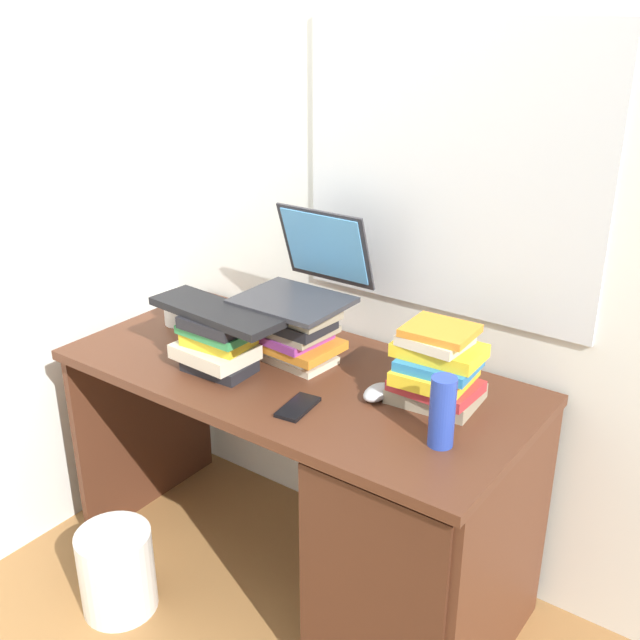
{
  "coord_description": "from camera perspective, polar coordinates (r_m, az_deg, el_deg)",
  "views": [
    {
      "loc": [
        1.2,
        -1.53,
        1.71
      ],
      "look_at": [
        0.09,
        0.01,
        0.9
      ],
      "focal_mm": 42.49,
      "sensor_mm": 36.0,
      "label": 1
    }
  ],
  "objects": [
    {
      "name": "ground_plane",
      "position": [
        2.58,
        -1.72,
        -18.4
      ],
      "size": [
        6.0,
        6.0,
        0.0
      ],
      "primitive_type": "plane",
      "color": "olive"
    },
    {
      "name": "wall_back",
      "position": [
        2.28,
        3.75,
        12.61
      ],
      "size": [
        6.0,
        0.06,
        2.6
      ],
      "color": "silver",
      "rests_on": "ground"
    },
    {
      "name": "wall_left",
      "position": [
        2.59,
        -17.6,
        12.88
      ],
      "size": [
        0.05,
        6.0,
        2.6
      ],
      "primitive_type": "cube",
      "color": "silver",
      "rests_on": "ground"
    },
    {
      "name": "desk",
      "position": [
        2.17,
        5.22,
        -14.35
      ],
      "size": [
        1.37,
        0.65,
        0.72
      ],
      "color": "#4C2819",
      "rests_on": "ground"
    },
    {
      "name": "book_stack_tall",
      "position": [
        2.2,
        -1.87,
        -0.9
      ],
      "size": [
        0.26,
        0.2,
        0.18
      ],
      "color": "beige",
      "rests_on": "desk"
    },
    {
      "name": "book_stack_keyboard_riser",
      "position": [
        2.17,
        -7.71,
        -1.7
      ],
      "size": [
        0.23,
        0.18,
        0.17
      ],
      "color": "black",
      "rests_on": "desk"
    },
    {
      "name": "book_stack_side",
      "position": [
        1.99,
        8.79,
        -3.66
      ],
      "size": [
        0.24,
        0.22,
        0.22
      ],
      "color": "gray",
      "rests_on": "desk"
    },
    {
      "name": "laptop",
      "position": [
        2.19,
        -1.05,
        3.21
      ],
      "size": [
        0.3,
        0.33,
        0.25
      ],
      "color": "#2D2D33",
      "rests_on": "book_stack_tall"
    },
    {
      "name": "keyboard",
      "position": [
        2.13,
        -7.83,
        0.63
      ],
      "size": [
        0.43,
        0.17,
        0.02
      ],
      "primitive_type": "cube",
      "rotation": [
        0.0,
        0.0,
        -0.07
      ],
      "color": "black",
      "rests_on": "book_stack_keyboard_riser"
    },
    {
      "name": "computer_mouse",
      "position": [
        2.03,
        4.34,
        -5.45
      ],
      "size": [
        0.06,
        0.1,
        0.04
      ],
      "primitive_type": "ellipsoid",
      "color": "#A5A8AD",
      "rests_on": "desk"
    },
    {
      "name": "mug",
      "position": [
        2.51,
        -10.66,
        0.78
      ],
      "size": [
        0.13,
        0.09,
        0.1
      ],
      "color": "white",
      "rests_on": "desk"
    },
    {
      "name": "water_bottle",
      "position": [
        1.81,
        9.19,
        -6.84
      ],
      "size": [
        0.06,
        0.06,
        0.18
      ],
      "primitive_type": "cylinder",
      "color": "#263FA5",
      "rests_on": "desk"
    },
    {
      "name": "cell_phone",
      "position": [
        1.98,
        -1.68,
        -6.57
      ],
      "size": [
        0.08,
        0.14,
        0.01
      ],
      "primitive_type": "cube",
      "rotation": [
        0.0,
        0.0,
        0.13
      ],
      "color": "black",
      "rests_on": "desk"
    },
    {
      "name": "wastebasket",
      "position": [
        2.46,
        -15.05,
        -17.77
      ],
      "size": [
        0.22,
        0.22,
        0.27
      ],
      "primitive_type": "cylinder",
      "color": "silver",
      "rests_on": "ground"
    }
  ]
}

